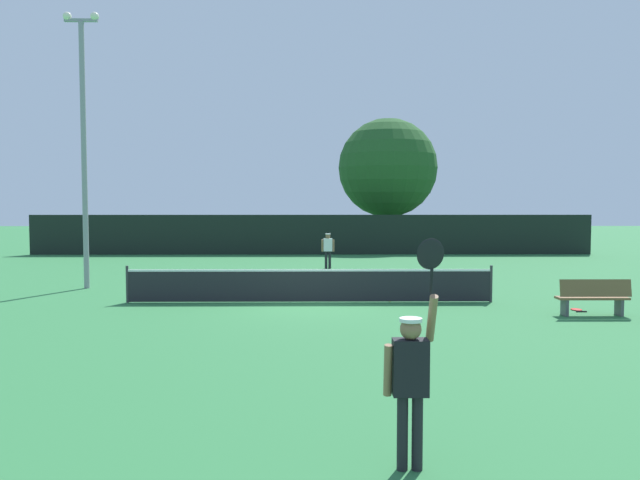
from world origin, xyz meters
TOP-DOWN VIEW (x-y plane):
  - ground_plane at (0.00, 0.00)m, footprint 120.00×120.00m
  - tennis_net at (0.00, 0.00)m, footprint 10.60×0.08m
  - perimeter_fence at (0.00, 16.83)m, footprint 31.31×0.12m
  - player_serving at (1.16, -11.36)m, footprint 0.67×0.39m
  - player_receiving at (0.74, 9.31)m, footprint 0.57×0.23m
  - tennis_ball at (2.33, 0.02)m, footprint 0.07×0.07m
  - spare_racket at (7.17, -1.42)m, footprint 0.28×0.52m
  - courtside_bench at (7.23, -2.25)m, footprint 1.80×0.44m
  - light_pole at (-7.54, 3.08)m, footprint 1.18×0.28m
  - large_tree at (4.85, 21.97)m, footprint 6.28×6.28m
  - parked_car_near at (-2.91, 22.32)m, footprint 2.02×4.25m
  - parked_car_mid at (7.08, 22.88)m, footprint 2.28×4.36m
  - parked_car_far at (10.01, 25.15)m, footprint 2.26×4.35m

SIDE VIEW (x-z plane):
  - ground_plane at x=0.00m, z-range 0.00..0.00m
  - spare_racket at x=7.17m, z-range 0.00..0.04m
  - tennis_ball at x=2.33m, z-range 0.00..0.07m
  - courtside_bench at x=7.23m, z-range 0.01..0.96m
  - tennis_net at x=0.00m, z-range -0.02..1.05m
  - parked_car_near at x=-2.91m, z-range -0.07..1.62m
  - parked_car_mid at x=7.08m, z-range -0.07..1.62m
  - parked_car_far at x=10.01m, z-range -0.07..1.62m
  - player_receiving at x=0.74m, z-range 0.16..1.71m
  - player_serving at x=1.16m, z-range -0.15..2.34m
  - perimeter_fence at x=0.00m, z-range 0.00..2.22m
  - large_tree at x=4.85m, z-range 0.97..9.22m
  - light_pole at x=-7.54m, z-range 0.58..9.73m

